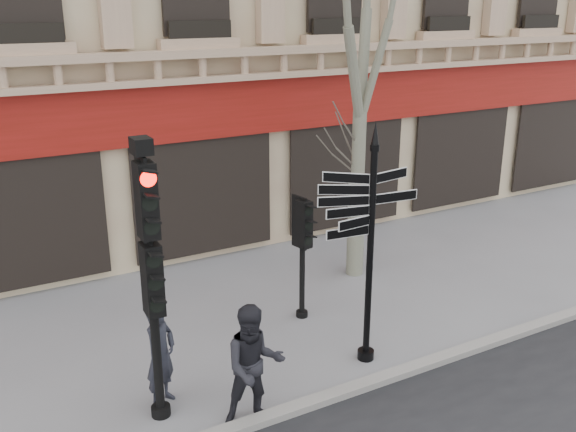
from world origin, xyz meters
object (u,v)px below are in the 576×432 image
object	(u,v)px
traffic_signal_main	(149,250)
pedestrian_a	(161,355)
pedestrian_b	(254,366)
fingerpost	(372,206)
traffic_signal_secondary	(302,237)

from	to	relation	value
traffic_signal_main	pedestrian_a	size ratio (longest dim) A/B	2.53
pedestrian_a	pedestrian_b	xyz separation A→B (m)	(1.03, -1.11, 0.10)
traffic_signal_main	pedestrian_b	bearing A→B (deg)	-34.21
pedestrian_a	pedestrian_b	size ratio (longest dim) A/B	0.89
traffic_signal_main	pedestrian_b	distance (m)	2.25
fingerpost	traffic_signal_secondary	bearing A→B (deg)	111.31
fingerpost	pedestrian_b	size ratio (longest dim) A/B	2.22
traffic_signal_main	traffic_signal_secondary	xyz separation A→B (m)	(3.46, 1.70, -1.00)
pedestrian_b	pedestrian_a	bearing A→B (deg)	146.00
traffic_signal_secondary	pedestrian_a	distance (m)	3.70
pedestrian_a	pedestrian_b	world-z (taller)	pedestrian_b
traffic_signal_secondary	pedestrian_b	bearing A→B (deg)	-141.71
pedestrian_a	traffic_signal_main	bearing A→B (deg)	-155.01
traffic_signal_secondary	traffic_signal_main	bearing A→B (deg)	-163.33
traffic_signal_secondary	pedestrian_a	size ratio (longest dim) A/B	1.44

